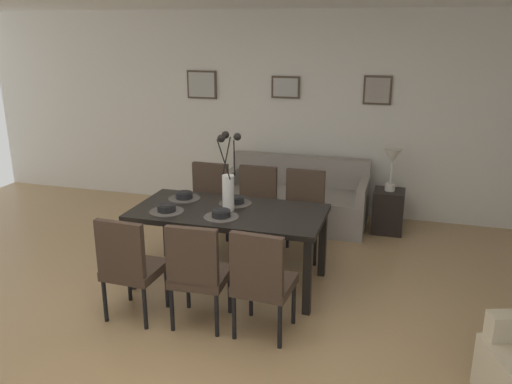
% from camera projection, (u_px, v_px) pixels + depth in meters
% --- Properties ---
extents(ground_plane, '(9.00, 9.00, 0.00)m').
position_uv_depth(ground_plane, '(201.00, 330.00, 4.36)').
color(ground_plane, tan).
extents(back_wall_panel, '(9.00, 0.10, 2.60)m').
position_uv_depth(back_wall_panel, '(291.00, 113.00, 6.95)').
color(back_wall_panel, silver).
rests_on(back_wall_panel, ground).
extents(dining_table, '(1.80, 0.90, 0.74)m').
position_uv_depth(dining_table, '(229.00, 218.00, 5.00)').
color(dining_table, black).
rests_on(dining_table, ground).
extents(dining_chair_near_left, '(0.46, 0.46, 0.92)m').
position_uv_depth(dining_chair_near_left, '(129.00, 264.00, 4.39)').
color(dining_chair_near_left, '#3D2D23').
rests_on(dining_chair_near_left, ground).
extents(dining_chair_near_right, '(0.44, 0.44, 0.92)m').
position_uv_depth(dining_chair_near_right, '(207.00, 201.00, 5.97)').
color(dining_chair_near_right, '#3D2D23').
rests_on(dining_chair_near_right, ground).
extents(dining_chair_far_left, '(0.46, 0.46, 0.92)m').
position_uv_depth(dining_chair_far_left, '(197.00, 270.00, 4.27)').
color(dining_chair_far_left, '#3D2D23').
rests_on(dining_chair_far_left, ground).
extents(dining_chair_far_right, '(0.44, 0.44, 0.92)m').
position_uv_depth(dining_chair_far_right, '(255.00, 205.00, 5.84)').
color(dining_chair_far_right, '#3D2D23').
rests_on(dining_chair_far_right, ground).
extents(dining_chair_mid_left, '(0.47, 0.47, 0.92)m').
position_uv_depth(dining_chair_mid_left, '(262.00, 278.00, 4.14)').
color(dining_chair_mid_left, '#3D2D23').
rests_on(dining_chair_mid_left, ground).
extents(dining_chair_mid_right, '(0.44, 0.44, 0.92)m').
position_uv_depth(dining_chair_mid_right, '(303.00, 209.00, 5.69)').
color(dining_chair_mid_right, '#3D2D23').
rests_on(dining_chair_mid_right, ground).
extents(centerpiece_vase, '(0.21, 0.23, 0.73)m').
position_uv_depth(centerpiece_vase, '(228.00, 181.00, 4.90)').
color(centerpiece_vase, white).
rests_on(centerpiece_vase, dining_table).
extents(placemat_near_left, '(0.32, 0.32, 0.01)m').
position_uv_depth(placemat_near_left, '(167.00, 211.00, 4.94)').
color(placemat_near_left, '#4C4742').
rests_on(placemat_near_left, dining_table).
extents(bowl_near_left, '(0.17, 0.17, 0.07)m').
position_uv_depth(bowl_near_left, '(167.00, 207.00, 4.93)').
color(bowl_near_left, black).
rests_on(bowl_near_left, dining_table).
extents(placemat_near_right, '(0.32, 0.32, 0.01)m').
position_uv_depth(placemat_near_right, '(184.00, 198.00, 5.31)').
color(placemat_near_right, '#4C4742').
rests_on(placemat_near_right, dining_table).
extents(bowl_near_right, '(0.17, 0.17, 0.07)m').
position_uv_depth(bowl_near_right, '(184.00, 195.00, 5.30)').
color(bowl_near_right, black).
rests_on(bowl_near_right, dining_table).
extents(placemat_far_left, '(0.32, 0.32, 0.01)m').
position_uv_depth(placemat_far_left, '(221.00, 217.00, 4.79)').
color(placemat_far_left, '#4C4742').
rests_on(placemat_far_left, dining_table).
extents(bowl_far_left, '(0.17, 0.17, 0.07)m').
position_uv_depth(bowl_far_left, '(221.00, 213.00, 4.78)').
color(bowl_far_left, black).
rests_on(bowl_far_left, dining_table).
extents(placemat_far_right, '(0.32, 0.32, 0.01)m').
position_uv_depth(placemat_far_right, '(235.00, 203.00, 5.16)').
color(placemat_far_right, '#4C4742').
rests_on(placemat_far_right, dining_table).
extents(bowl_far_right, '(0.17, 0.17, 0.07)m').
position_uv_depth(bowl_far_right, '(235.00, 200.00, 5.15)').
color(bowl_far_right, black).
rests_on(bowl_far_right, dining_table).
extents(sofa, '(1.78, 0.84, 0.80)m').
position_uv_depth(sofa, '(295.00, 201.00, 6.69)').
color(sofa, gray).
rests_on(sofa, ground).
extents(side_table, '(0.36, 0.36, 0.52)m').
position_uv_depth(side_table, '(388.00, 211.00, 6.39)').
color(side_table, black).
rests_on(side_table, ground).
extents(table_lamp, '(0.22, 0.22, 0.51)m').
position_uv_depth(table_lamp, '(392.00, 160.00, 6.20)').
color(table_lamp, beige).
rests_on(table_lamp, side_table).
extents(framed_picture_left, '(0.41, 0.03, 0.37)m').
position_uv_depth(framed_picture_left, '(202.00, 85.00, 7.10)').
color(framed_picture_left, '#473828').
extents(framed_picture_center, '(0.37, 0.03, 0.28)m').
position_uv_depth(framed_picture_center, '(286.00, 87.00, 6.80)').
color(framed_picture_center, '#473828').
extents(framed_picture_right, '(0.34, 0.03, 0.35)m').
position_uv_depth(framed_picture_right, '(377.00, 90.00, 6.49)').
color(framed_picture_right, '#473828').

